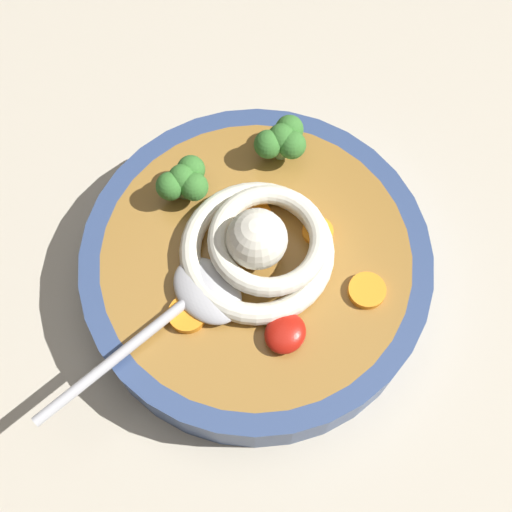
{
  "coord_description": "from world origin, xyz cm",
  "views": [
    {
      "loc": [
        -16.47,
        -15.55,
        56.38
      ],
      "look_at": [
        1.35,
        -3.48,
        7.52
      ],
      "focal_mm": 48.61,
      "sensor_mm": 36.0,
      "label": 1
    }
  ],
  "objects": [
    {
      "name": "carrot_slice_beside_noodles",
      "position": [
        5.7,
        -6.36,
        7.75
      ],
      "size": [
        2.43,
        2.43,
        0.45
      ],
      "primitive_type": "cylinder",
      "color": "orange",
      "rests_on": "soup_bowl"
    },
    {
      "name": "broccoli_floret_far",
      "position": [
        2.74,
        4.17,
        9.7
      ],
      "size": [
        4.39,
        3.78,
        3.47
      ],
      "color": "#7A9E60",
      "rests_on": "soup_bowl"
    },
    {
      "name": "soup_spoon",
      "position": [
        -4.64,
        -1.91,
        8.32
      ],
      "size": [
        17.5,
        7.64,
        1.6
      ],
      "rotation": [
        0.0,
        0.0,
        2.89
      ],
      "color": "#B7B7BC",
      "rests_on": "soup_bowl"
    },
    {
      "name": "carrot_slice_front",
      "position": [
        -5.52,
        -2.01,
        7.89
      ],
      "size": [
        2.85,
        2.85,
        0.73
      ],
      "primitive_type": "cylinder",
      "color": "orange",
      "rests_on": "soup_bowl"
    },
    {
      "name": "carrot_slice_rear",
      "position": [
        4.07,
        -1.53,
        7.82
      ],
      "size": [
        2.63,
        2.63,
        0.58
      ],
      "primitive_type": "cylinder",
      "color": "orange",
      "rests_on": "soup_bowl"
    },
    {
      "name": "carrot_slice_near_spoon",
      "position": [
        3.56,
        -12.04,
        7.83
      ],
      "size": [
        2.84,
        2.84,
        0.61
      ],
      "primitive_type": "cylinder",
      "color": "orange",
      "rests_on": "soup_bowl"
    },
    {
      "name": "chili_sauce_dollop",
      "position": [
        -2.78,
        -8.84,
        8.26
      ],
      "size": [
        3.26,
        2.93,
        1.47
      ],
      "primitive_type": "ellipsoid",
      "color": "#B2190F",
      "rests_on": "soup_bowl"
    },
    {
      "name": "soup_bowl",
      "position": [
        1.35,
        -3.48,
        5.18
      ],
      "size": [
        27.44,
        27.44,
        4.85
      ],
      "color": "#334775",
      "rests_on": "table_slab"
    },
    {
      "name": "broccoli_floret_beside_chili",
      "position": [
        10.13,
        -0.01,
        9.75
      ],
      "size": [
        4.49,
        3.87,
        3.55
      ],
      "color": "#7A9E60",
      "rests_on": "soup_bowl"
    },
    {
      "name": "table_slab",
      "position": [
        0.0,
        0.0,
        1.34
      ],
      "size": [
        115.34,
        115.34,
        2.67
      ],
      "primitive_type": "cube",
      "color": "#BCB29E",
      "rests_on": "ground"
    },
    {
      "name": "noodle_pile",
      "position": [
        1.65,
        -3.64,
        9.16
      ],
      "size": [
        13.03,
        12.77,
        5.24
      ],
      "color": "silver",
      "rests_on": "soup_bowl"
    }
  ]
}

